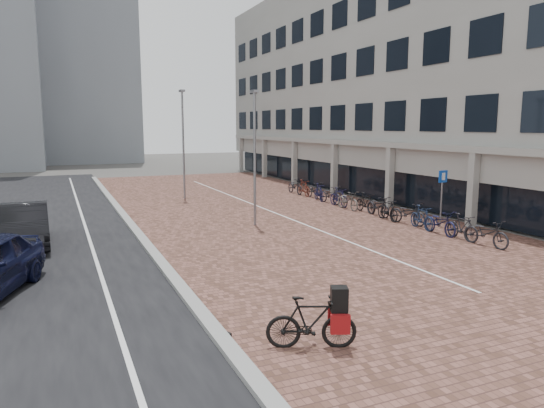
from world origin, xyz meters
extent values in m
plane|color=#474442|center=(0.00, 0.00, 0.00)|extent=(140.00, 140.00, 0.00)
cube|color=brown|center=(2.00, 12.00, 0.01)|extent=(14.50, 42.00, 0.04)
cube|color=black|center=(-9.00, 12.00, 0.01)|extent=(8.00, 50.00, 0.03)
cube|color=gray|center=(-5.10, 12.00, 0.07)|extent=(0.35, 42.00, 0.14)
cube|color=white|center=(-7.00, 12.00, 0.02)|extent=(0.12, 44.00, 0.00)
cube|color=white|center=(2.20, 12.00, 0.04)|extent=(0.10, 30.00, 0.00)
cube|color=#9B9B96|center=(13.00, 16.00, 8.50)|extent=(8.00, 40.00, 13.00)
cube|color=black|center=(9.60, 16.00, 1.70)|extent=(0.15, 38.00, 3.20)
cube|color=#9B9B96|center=(9.40, 16.00, 3.45)|extent=(1.60, 38.00, 0.30)
cube|color=#9B9B96|center=(8.80, 4.00, 1.70)|extent=(0.35, 0.35, 3.40)
cube|color=#9B9B96|center=(8.80, 10.00, 1.70)|extent=(0.35, 0.35, 3.40)
cube|color=#9B9B96|center=(8.80, 16.00, 1.70)|extent=(0.35, 0.35, 3.40)
cube|color=#9B9B96|center=(8.80, 22.00, 1.70)|extent=(0.35, 0.35, 3.40)
cube|color=#9B9B96|center=(8.80, 28.00, 1.70)|extent=(0.35, 0.35, 3.40)
cube|color=#9B9B96|center=(8.80, 34.00, 1.70)|extent=(0.35, 0.35, 3.40)
cube|color=gray|center=(-4.00, 55.00, 13.00)|extent=(12.00, 10.00, 26.00)
imported|color=black|center=(-9.27, 7.96, 0.79)|extent=(1.82, 4.82, 1.57)
imported|color=black|center=(-3.53, -4.15, 0.55)|extent=(1.89, 1.19, 1.10)
cube|color=black|center=(-3.53, -4.15, 1.05)|extent=(0.42, 0.41, 0.50)
cube|color=maroon|center=(-3.75, -4.15, 0.61)|extent=(0.40, 0.25, 0.39)
cube|color=maroon|center=(-3.31, -4.15, 0.61)|extent=(0.40, 0.25, 0.39)
cylinder|color=slate|center=(7.50, 4.49, 1.17)|extent=(0.07, 0.07, 2.33)
cube|color=#0D41AE|center=(7.50, 4.46, 2.28)|extent=(0.53, 0.13, 0.53)
cylinder|color=gray|center=(0.09, 8.16, 2.98)|extent=(0.12, 0.12, 5.96)
cylinder|color=gray|center=(-0.84, 17.65, 3.28)|extent=(0.12, 0.12, 6.55)
imported|color=black|center=(6.54, 1.00, 0.52)|extent=(0.88, 2.03, 1.04)
imported|color=black|center=(6.50, 2.15, 0.53)|extent=(0.60, 1.77, 1.05)
imported|color=#15173B|center=(6.43, 3.30, 0.52)|extent=(0.83, 2.02, 1.04)
imported|color=#17243F|center=(6.42, 4.45, 0.53)|extent=(0.72, 1.80, 1.05)
imported|color=black|center=(6.59, 5.60, 0.52)|extent=(1.09, 2.07, 1.04)
imported|color=black|center=(6.32, 6.75, 0.53)|extent=(0.63, 1.78, 1.05)
imported|color=black|center=(6.59, 7.90, 0.52)|extent=(0.77, 2.00, 1.04)
imported|color=black|center=(6.63, 9.05, 0.53)|extent=(0.51, 1.75, 1.05)
imported|color=#595551|center=(6.26, 10.20, 0.52)|extent=(0.69, 1.97, 1.04)
imported|color=black|center=(6.39, 11.35, 0.53)|extent=(0.58, 1.77, 1.05)
imported|color=#232228|center=(6.50, 12.50, 0.52)|extent=(0.88, 2.03, 1.04)
imported|color=black|center=(6.38, 13.65, 0.53)|extent=(0.83, 1.81, 1.05)
imported|color=black|center=(6.70, 14.80, 0.52)|extent=(0.73, 1.99, 1.04)
imported|color=#552016|center=(6.50, 15.95, 0.53)|extent=(0.51, 1.75, 1.05)
imported|color=black|center=(6.49, 17.10, 0.52)|extent=(0.69, 1.97, 1.04)
camera|label=1|loc=(-8.05, -12.60, 4.45)|focal=33.07mm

